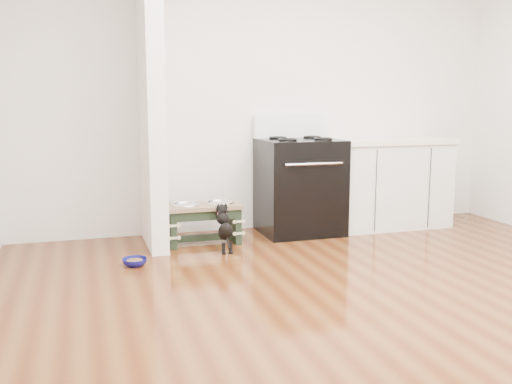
% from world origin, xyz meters
% --- Properties ---
extents(ground, '(5.00, 5.00, 0.00)m').
position_xyz_m(ground, '(0.00, 0.00, 0.00)').
color(ground, '#49210D').
rests_on(ground, ground).
extents(room_shell, '(5.00, 5.00, 5.00)m').
position_xyz_m(room_shell, '(0.00, 0.00, 1.62)').
color(room_shell, silver).
rests_on(room_shell, ground).
extents(partition_wall, '(0.15, 0.80, 2.70)m').
position_xyz_m(partition_wall, '(-1.18, 2.10, 1.35)').
color(partition_wall, silver).
rests_on(partition_wall, ground).
extents(oven_range, '(0.76, 0.69, 1.14)m').
position_xyz_m(oven_range, '(0.25, 2.16, 0.48)').
color(oven_range, black).
rests_on(oven_range, ground).
extents(cabinet_run, '(1.24, 0.64, 0.91)m').
position_xyz_m(cabinet_run, '(1.23, 2.18, 0.45)').
color(cabinet_run, silver).
rests_on(cabinet_run, ground).
extents(dog_feeder, '(0.67, 0.36, 0.38)m').
position_xyz_m(dog_feeder, '(-0.75, 2.00, 0.26)').
color(dog_feeder, black).
rests_on(dog_feeder, ground).
extents(puppy, '(0.12, 0.34, 0.41)m').
position_xyz_m(puppy, '(-0.63, 1.70, 0.22)').
color(puppy, black).
rests_on(puppy, ground).
extents(floor_bowl, '(0.21, 0.21, 0.06)m').
position_xyz_m(floor_bowl, '(-1.41, 1.47, 0.03)').
color(floor_bowl, '#0D0D5C').
rests_on(floor_bowl, ground).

